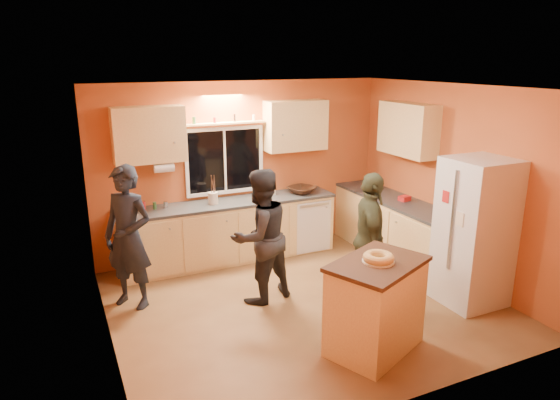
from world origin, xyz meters
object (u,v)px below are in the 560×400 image
person_center (260,236)px  person_left (128,238)px  island (376,305)px  person_right (370,239)px  refrigerator (475,232)px

person_center → person_left: bearing=-34.8°
island → person_center: size_ratio=0.72×
island → person_left: person_left is taller
island → person_right: (0.54, 0.92, 0.32)m
refrigerator → island: 1.77m
refrigerator → person_center: (-2.32, 1.13, -0.07)m
island → person_right: size_ratio=0.73×
person_left → person_center: person_left is taller
person_right → person_left: bearing=92.5°
refrigerator → island: size_ratio=1.51×
refrigerator → person_left: refrigerator is taller
refrigerator → island: (-1.68, -0.39, -0.41)m
person_center → person_right: (1.18, -0.60, -0.02)m
person_left → person_right: size_ratio=1.07×
person_left → person_center: 1.56m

